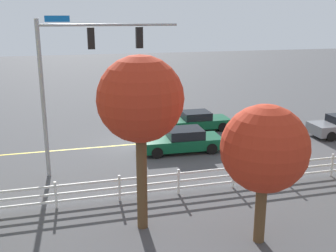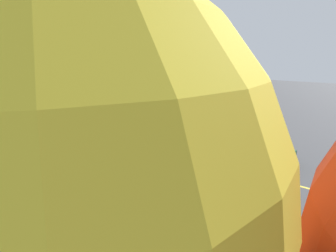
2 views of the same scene
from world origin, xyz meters
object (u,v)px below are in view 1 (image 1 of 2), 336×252
object	(u,v)px
car_1	(182,141)
tree_1	(264,149)
car_0	(198,121)
tree_0	(140,101)

from	to	relation	value
car_1	tree_1	size ratio (longest dim) A/B	0.96
car_0	car_1	world-z (taller)	car_1
car_0	tree_1	xyz separation A→B (m)	(2.63, 13.99, 2.76)
car_1	tree_1	distance (m)	10.29
car_0	tree_0	size ratio (longest dim) A/B	0.65
car_0	tree_0	xyz separation A→B (m)	(6.35, 11.99, 4.18)
car_0	tree_0	bearing A→B (deg)	-117.29
tree_0	tree_1	distance (m)	4.46
tree_0	car_0	bearing A→B (deg)	-117.90
car_0	tree_1	distance (m)	14.50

